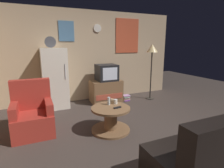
# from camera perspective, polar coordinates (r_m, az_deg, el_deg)

# --- Properties ---
(ground_plane) EXTENTS (12.00, 12.00, 0.00)m
(ground_plane) POSITION_cam_1_polar(r_m,az_deg,el_deg) (3.38, 6.49, -15.64)
(ground_plane) COLOR #3D332D
(wall_with_art) EXTENTS (5.20, 0.12, 2.51)m
(wall_with_art) POSITION_cam_1_polar(r_m,az_deg,el_deg) (5.25, -6.70, 8.87)
(wall_with_art) COLOR tan
(wall_with_art) RESTS_ON ground_plane
(fridge) EXTENTS (0.60, 0.62, 1.77)m
(fridge) POSITION_cam_1_polar(r_m,az_deg,el_deg) (4.73, -17.75, 1.76)
(fridge) COLOR silver
(fridge) RESTS_ON ground_plane
(tv_stand) EXTENTS (0.84, 0.53, 0.61)m
(tv_stand) POSITION_cam_1_polar(r_m,az_deg,el_deg) (5.03, -1.93, -2.28)
(tv_stand) COLOR brown
(tv_stand) RESTS_ON ground_plane
(crt_tv) EXTENTS (0.54, 0.51, 0.44)m
(crt_tv) POSITION_cam_1_polar(r_m,az_deg,el_deg) (4.93, -1.73, 3.66)
(crt_tv) COLOR black
(crt_tv) RESTS_ON tv_stand
(standing_lamp) EXTENTS (0.32, 0.32, 1.59)m
(standing_lamp) POSITION_cam_1_polar(r_m,az_deg,el_deg) (5.27, 12.62, 9.72)
(standing_lamp) COLOR #332D28
(standing_lamp) RESTS_ON ground_plane
(coffee_table) EXTENTS (0.72, 0.72, 0.46)m
(coffee_table) POSITION_cam_1_polar(r_m,az_deg,el_deg) (3.40, -0.42, -11.09)
(coffee_table) COLOR brown
(coffee_table) RESTS_ON ground_plane
(wine_glass) EXTENTS (0.05, 0.05, 0.15)m
(wine_glass) POSITION_cam_1_polar(r_m,az_deg,el_deg) (3.43, -1.02, -5.42)
(wine_glass) COLOR silver
(wine_glass) RESTS_ON coffee_table
(mug_ceramic_white) EXTENTS (0.08, 0.08, 0.09)m
(mug_ceramic_white) POSITION_cam_1_polar(r_m,az_deg,el_deg) (3.49, 1.12, -5.64)
(mug_ceramic_white) COLOR silver
(mug_ceramic_white) RESTS_ON coffee_table
(mug_ceramic_tan) EXTENTS (0.08, 0.08, 0.09)m
(mug_ceramic_tan) POSITION_cam_1_polar(r_m,az_deg,el_deg) (3.51, 0.14, -5.51)
(mug_ceramic_tan) COLOR tan
(mug_ceramic_tan) RESTS_ON coffee_table
(remote_control) EXTENTS (0.16, 0.07, 0.02)m
(remote_control) POSITION_cam_1_polar(r_m,az_deg,el_deg) (3.28, 1.73, -7.48)
(remote_control) COLOR black
(remote_control) RESTS_ON coffee_table
(armchair) EXTENTS (0.68, 0.68, 0.96)m
(armchair) POSITION_cam_1_polar(r_m,az_deg,el_deg) (3.58, -23.87, -9.05)
(armchair) COLOR #A52D23
(armchair) RESTS_ON ground_plane
(couch) EXTENTS (1.70, 0.80, 0.92)m
(couch) POSITION_cam_1_polar(r_m,az_deg,el_deg) (2.62, 31.63, -18.70)
(couch) COLOR black
(couch) RESTS_ON ground_plane
(book_stack) EXTENTS (0.21, 0.18, 0.16)m
(book_stack) POSITION_cam_1_polar(r_m,az_deg,el_deg) (5.20, 4.44, -4.35)
(book_stack) COLOR purple
(book_stack) RESTS_ON ground_plane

